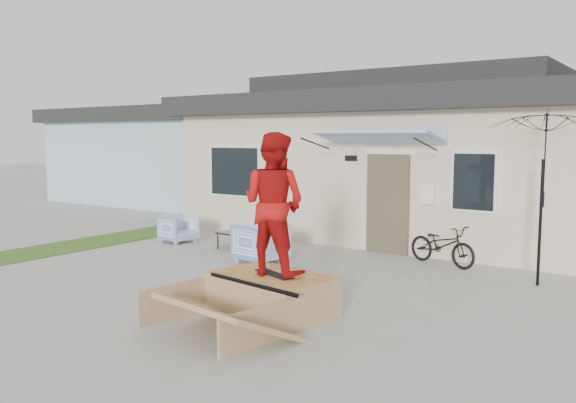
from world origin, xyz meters
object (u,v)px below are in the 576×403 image
Objects in this scene: armchair_right at (260,240)px; patio_umbrella at (542,181)px; armchair_left at (178,227)px; bicycle at (442,240)px; loveseat at (252,231)px; coffee_table at (239,240)px; skate_ramp at (271,295)px; skater at (274,202)px; skateboard at (274,273)px.

patio_umbrella is (4.90, 1.20, 1.31)m from armchair_right.
bicycle reaches higher than armchair_left.
coffee_table is at bearing 130.93° from loveseat.
armchair_right is (2.93, -0.65, 0.07)m from armchair_left.
coffee_table is 0.35× the size of skate_ramp.
bicycle is at bearing -102.99° from skater.
skater reaches higher than armchair_left.
armchair_right is at bearing -95.47° from armchair_left.
skateboard is (5.16, -3.21, 0.20)m from armchair_left.
coffee_table is (1.65, 0.23, -0.18)m from armchair_left.
loveseat reaches higher than coffee_table.
patio_umbrella is at bearing -128.14° from skater.
armchair_right is 3.39m from skateboard.
patio_umbrella is 1.03× the size of skate_ramp.
bicycle is 2.35m from patio_umbrella.
armchair_right is at bearing 138.53° from bicycle.
skateboard is at bearing -125.45° from patio_umbrella.
patio_umbrella is (6.46, -0.51, 1.49)m from loveseat.
armchair_right reaches higher than coffee_table.
coffee_table is 0.98× the size of skateboard.
bicycle is (4.30, 0.93, 0.30)m from coffee_table.
coffee_table is 4.95m from skate_ramp.
skateboard is (2.22, -2.56, 0.13)m from armchair_right.
loveseat is 5.74m from skate_ramp.
armchair_left is at bearing -34.63° from skater.
skateboard reaches higher than coffee_table.
skateboard is at bearing 153.35° from loveseat.
loveseat is 2.32m from armchair_right.
armchair_right is at bearing -51.69° from skater.
coffee_table is 0.38× the size of skater.
patio_umbrella is at bearing -78.92° from armchair_left.
patio_umbrella is 4.89m from skate_ramp.
coffee_table is 5.10m from skater.
skateboard is at bearing 180.00° from skater.
skateboard is 1.01m from skater.
patio_umbrella is at bearing -162.75° from loveseat.
armchair_right is (1.56, -1.71, 0.18)m from loveseat.
skater is at bearing -44.55° from coffee_table.
armchair_right reaches higher than armchair_left.
armchair_left is at bearing -92.85° from armchair_right.
armchair_left is 0.97× the size of coffee_table.
loveseat is 0.61× the size of skate_ramp.
skater reaches higher than bicycle.
armchair_right is 3.52m from bicycle.
skate_ramp is 1.10× the size of skater.
bicycle is (5.95, 1.16, 0.12)m from armchair_left.
loveseat is 1.81× the size of armchair_left.
bicycle reaches higher than skate_ramp.
loveseat is at bearing -45.33° from armchair_left.
armchair_left is at bearing -172.00° from coffee_table.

